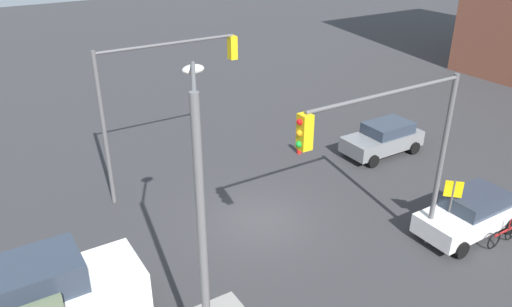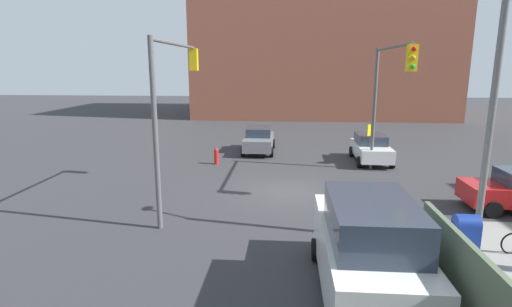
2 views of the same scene
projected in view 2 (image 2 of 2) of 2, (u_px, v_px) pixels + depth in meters
The scene contains 12 objects.
ground_plane at pixel (289, 192), 17.99m from camera, with size 120.00×120.00×0.00m, color #333335.
building_brick_west at pixel (320, 42), 47.10m from camera, with size 16.00×28.00×16.91m.
traffic_signal_nw_corner at pixel (387, 85), 18.65m from camera, with size 6.33×0.36×6.50m.
traffic_signal_se_corner at pixel (174, 89), 15.32m from camera, with size 6.25×0.36×6.50m.
street_lamp_corner at pixel (479, 95), 11.66m from camera, with size 1.38×2.46×8.00m.
warning_sign_two_way at pixel (370, 137), 22.56m from camera, with size 0.48×0.48×2.40m.
mailbox_blue at pixel (465, 237), 11.41m from camera, with size 0.56×0.64×1.43m.
fire_hydrant at pixel (216, 156), 23.09m from camera, with size 0.26×0.26×0.94m.
coupe_white at pixel (371, 148), 23.60m from camera, with size 4.18×2.02×1.62m.
coupe_gray at pixel (259, 139), 26.35m from camera, with size 4.16×2.02×1.62m.
van_white_delivery at pixel (367, 250), 9.43m from camera, with size 5.40×2.32×2.62m.
bicycle_at_crosswalk at pixel (388, 155), 24.09m from camera, with size 1.75×0.05×0.97m.
Camera 2 is at (17.28, -0.13, 5.51)m, focal length 28.00 mm.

